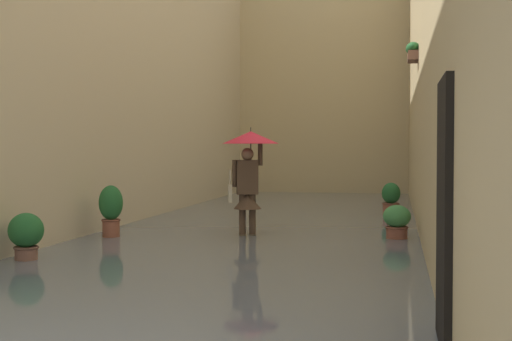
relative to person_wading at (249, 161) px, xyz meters
The scene contains 9 objects.
ground_plane 2.30m from the person_wading, 92.23° to the right, with size 60.00×60.00×0.00m, color slate.
flood_water 2.28m from the person_wading, 92.23° to the right, with size 6.63×27.01×0.08m, color slate.
building_facade_right 5.01m from the person_wading, 25.83° to the right, with size 2.04×25.01×8.42m.
building_facade_far 13.81m from the person_wading, 90.31° to the right, with size 9.43×1.80×10.80m, color tan.
person_wading is the anchor object (origin of this frame).
potted_plant_near_right 2.58m from the person_wading, 16.27° to the left, with size 0.42×0.42×0.99m.
potted_plant_near_left 2.80m from the person_wading, behind, with size 0.48×0.48×0.66m.
potted_plant_mid_left 5.25m from the person_wading, 118.56° to the right, with size 0.43×0.43×0.83m.
potted_plant_far_right 4.30m from the person_wading, 53.39° to the left, with size 0.49×0.49×0.74m.
Camera 1 is at (-2.52, 3.92, 1.66)m, focal length 50.68 mm.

